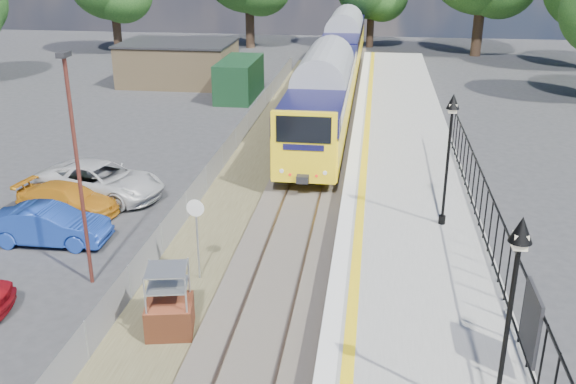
% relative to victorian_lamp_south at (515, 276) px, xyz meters
% --- Properties ---
extents(ground, '(120.00, 120.00, 0.00)m').
position_rel_victorian_lamp_south_xyz_m(ground, '(-5.50, 4.00, -4.30)').
color(ground, '#2D2D30').
rests_on(ground, ground).
extents(track_bed, '(5.90, 80.00, 0.29)m').
position_rel_victorian_lamp_south_xyz_m(track_bed, '(-5.97, 13.67, -4.21)').
color(track_bed, '#473F38').
rests_on(track_bed, ground).
extents(platform, '(5.00, 70.00, 0.90)m').
position_rel_victorian_lamp_south_xyz_m(platform, '(-1.30, 12.00, -3.85)').
color(platform, gray).
rests_on(platform, ground).
extents(platform_edge, '(0.90, 70.00, 0.01)m').
position_rel_victorian_lamp_south_xyz_m(platform_edge, '(-3.36, 12.00, -3.39)').
color(platform_edge, silver).
rests_on(platform_edge, platform).
extents(victorian_lamp_south, '(0.44, 0.44, 4.60)m').
position_rel_victorian_lamp_south_xyz_m(victorian_lamp_south, '(0.00, 0.00, 0.00)').
color(victorian_lamp_south, black).
rests_on(victorian_lamp_south, platform).
extents(victorian_lamp_north, '(0.44, 0.44, 4.60)m').
position_rel_victorian_lamp_south_xyz_m(victorian_lamp_north, '(-0.20, 10.00, 0.00)').
color(victorian_lamp_north, black).
rests_on(victorian_lamp_north, platform).
extents(palisade_fence, '(0.12, 26.00, 2.00)m').
position_rel_victorian_lamp_south_xyz_m(palisade_fence, '(1.05, 6.24, -2.46)').
color(palisade_fence, black).
rests_on(palisade_fence, platform).
extents(wire_fence, '(0.06, 52.00, 1.20)m').
position_rel_victorian_lamp_south_xyz_m(wire_fence, '(-9.70, 16.00, -3.70)').
color(wire_fence, '#999EA3').
rests_on(wire_fence, ground).
extents(outbuilding, '(10.80, 10.10, 3.12)m').
position_rel_victorian_lamp_south_xyz_m(outbuilding, '(-16.41, 35.21, -2.78)').
color(outbuilding, '#907751').
rests_on(outbuilding, ground).
extents(train, '(2.82, 40.83, 3.51)m').
position_rel_victorian_lamp_south_xyz_m(train, '(-5.50, 34.24, -1.96)').
color(train, yellow).
rests_on(train, ground).
extents(brick_plinth, '(1.48, 1.48, 2.02)m').
position_rel_victorian_lamp_south_xyz_m(brick_plinth, '(-8.00, 3.53, -3.33)').
color(brick_plinth, brown).
rests_on(brick_plinth, ground).
extents(speed_sign, '(0.56, 0.11, 2.78)m').
position_rel_victorian_lamp_south_xyz_m(speed_sign, '(-8.00, 6.52, -2.41)').
color(speed_sign, '#999EA3').
rests_on(speed_sign, ground).
extents(carpark_lamp, '(0.25, 0.50, 7.24)m').
position_rel_victorian_lamp_south_xyz_m(carpark_lamp, '(-11.34, 5.92, -0.18)').
color(carpark_lamp, '#4D2019').
rests_on(carpark_lamp, ground).
extents(car_blue, '(4.27, 1.57, 1.40)m').
position_rel_victorian_lamp_south_xyz_m(car_blue, '(-13.97, 8.42, -3.60)').
color(car_blue, navy).
rests_on(car_blue, ground).
extents(car_yellow, '(4.37, 2.30, 1.21)m').
position_rel_victorian_lamp_south_xyz_m(car_yellow, '(-14.53, 11.07, -3.69)').
color(car_yellow, orange).
rests_on(car_yellow, ground).
extents(car_white, '(5.84, 3.69, 1.50)m').
position_rel_victorian_lamp_south_xyz_m(car_white, '(-13.91, 12.84, -3.55)').
color(car_white, silver).
rests_on(car_white, ground).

